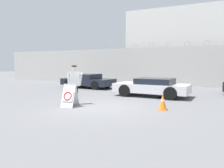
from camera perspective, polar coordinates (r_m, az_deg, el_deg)
ground_plane at (r=9.64m, az=-3.15°, el=-6.14°), size 90.00×90.00×0.00m
perimeter_wall at (r=19.97m, az=12.29°, el=4.51°), size 36.00×0.30×3.83m
building_block at (r=24.52m, az=16.64°, el=9.08°), size 9.53×5.65×7.30m
barricade_sign at (r=9.92m, az=-11.00°, el=-2.95°), size 0.69×0.88×1.02m
security_guard at (r=10.39m, az=-9.78°, el=0.39°), size 0.64×0.56×1.84m
traffic_cone_near at (r=9.32m, az=13.10°, el=-4.56°), size 0.37×0.37×0.68m
parked_car_front_coupe at (r=17.68m, az=-6.40°, el=0.89°), size 4.38×2.29×1.12m
parked_car_rear_sedan at (r=13.06m, az=10.44°, el=-0.69°), size 4.38×2.14×1.08m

